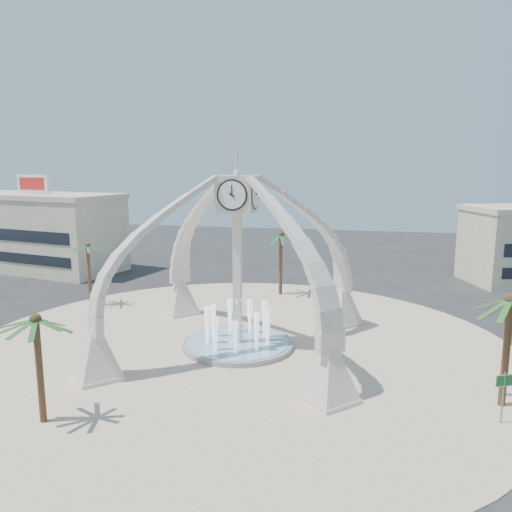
% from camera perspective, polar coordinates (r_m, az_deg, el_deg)
% --- Properties ---
extents(ground, '(140.00, 140.00, 0.00)m').
position_cam_1_polar(ground, '(36.74, -2.08, -10.38)').
color(ground, '#282828').
rests_on(ground, ground).
extents(plaza, '(40.00, 40.00, 0.06)m').
position_cam_1_polar(plaza, '(36.72, -2.08, -10.34)').
color(plaza, beige).
rests_on(plaza, ground).
extents(clock_tower, '(17.94, 17.94, 16.30)m').
position_cam_1_polar(clock_tower, '(34.98, -2.15, -0.38)').
color(clock_tower, beige).
rests_on(clock_tower, ground).
extents(fountain, '(8.00, 8.00, 3.62)m').
position_cam_1_polar(fountain, '(36.63, -2.08, -9.96)').
color(fountain, gray).
rests_on(fountain, ground).
extents(building_nw, '(23.75, 13.73, 11.90)m').
position_cam_1_polar(building_nw, '(69.11, -23.76, 2.62)').
color(building_nw, beige).
rests_on(building_nw, ground).
extents(palm_east, '(4.40, 4.40, 6.85)m').
position_cam_1_polar(palm_east, '(29.55, 27.11, -4.55)').
color(palm_east, brown).
rests_on(palm_east, ground).
extents(palm_west, '(4.23, 4.23, 6.33)m').
position_cam_1_polar(palm_west, '(48.52, -18.70, 1.01)').
color(palm_west, brown).
rests_on(palm_west, ground).
extents(palm_north, '(4.62, 4.62, 6.93)m').
position_cam_1_polar(palm_north, '(49.94, 2.86, 2.35)').
color(palm_north, brown).
rests_on(palm_north, ground).
extents(palm_south, '(4.49, 4.49, 6.17)m').
position_cam_1_polar(palm_south, '(27.08, -23.88, -6.81)').
color(palm_south, brown).
rests_on(palm_south, ground).
extents(street_sign, '(0.94, 0.44, 2.78)m').
position_cam_1_polar(street_sign, '(28.74, 26.48, -13.27)').
color(street_sign, slate).
rests_on(street_sign, ground).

